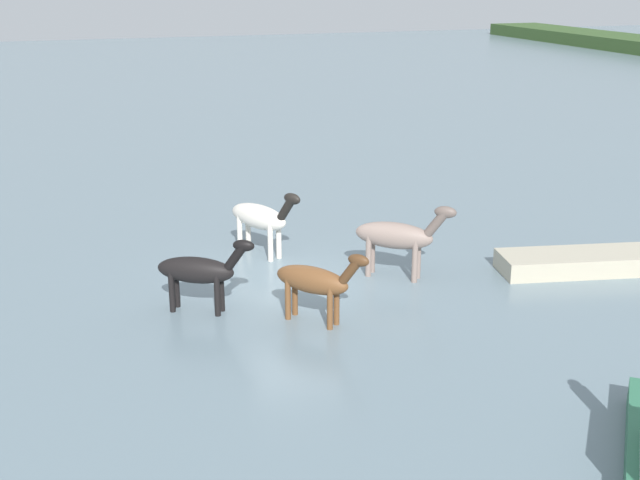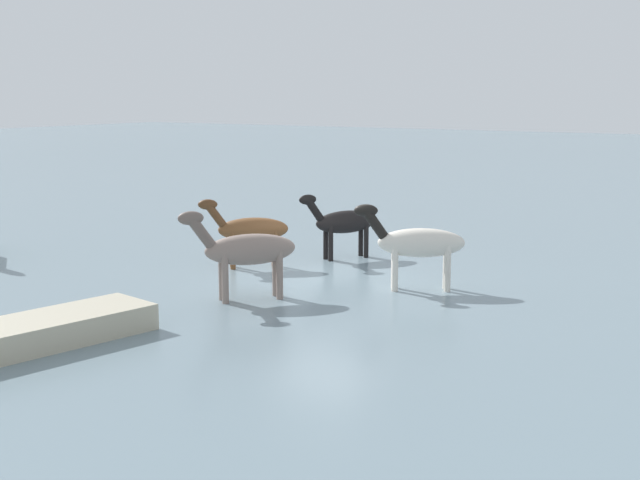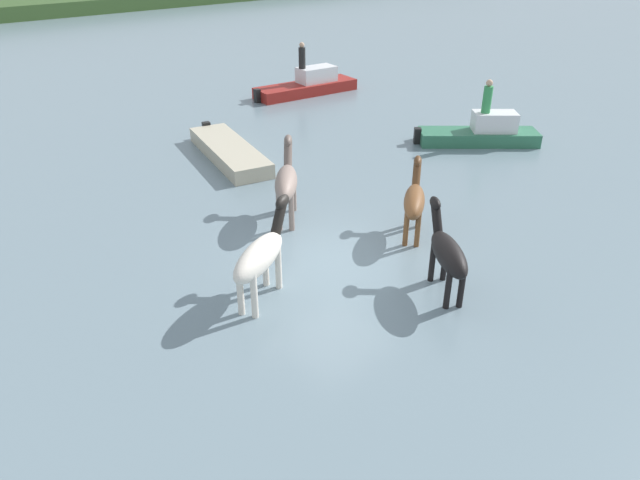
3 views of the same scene
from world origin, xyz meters
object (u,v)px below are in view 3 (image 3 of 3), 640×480
(horse_gray_outer, at_px, (414,200))
(boat_skiff_near, at_px, (229,153))
(boat_motor_center, at_px, (481,135))
(person_watcher_seated, at_px, (487,98))
(horse_dark_mare, at_px, (286,182))
(boat_dinghy_port, at_px, (308,87))
(horse_lead, at_px, (448,253))
(person_boatman_standing, at_px, (302,56))
(horse_dun_straggler, at_px, (261,255))

(horse_gray_outer, relative_size, boat_skiff_near, 0.38)
(boat_motor_center, xyz_separation_m, person_watcher_seated, (-0.00, -0.07, 1.42))
(horse_dark_mare, distance_m, boat_dinghy_port, 13.29)
(boat_motor_center, bearing_deg, boat_dinghy_port, 133.01)
(horse_lead, xyz_separation_m, boat_dinghy_port, (8.02, 15.23, -0.68))
(horse_gray_outer, xyz_separation_m, boat_dinghy_port, (6.60, 12.94, -0.67))
(horse_dark_mare, height_order, horse_lead, horse_dark_mare)
(horse_lead, xyz_separation_m, person_boatman_standing, (7.77, 15.32, 0.76))
(person_boatman_standing, height_order, person_watcher_seated, person_boatman_standing)
(boat_motor_center, bearing_deg, horse_dark_mare, -137.71)
(horse_lead, height_order, person_boatman_standing, person_boatman_standing)
(horse_dark_mare, relative_size, boat_motor_center, 0.54)
(horse_lead, bearing_deg, boat_dinghy_port, 3.32)
(horse_dark_mare, relative_size, person_boatman_standing, 1.88)
(horse_lead, relative_size, boat_skiff_near, 0.42)
(horse_dark_mare, bearing_deg, boat_skiff_near, 26.37)
(person_boatman_standing, bearing_deg, horse_dun_straggler, -130.37)
(horse_lead, bearing_deg, person_boatman_standing, 4.20)
(horse_gray_outer, relative_size, boat_motor_center, 0.48)
(horse_lead, bearing_deg, horse_dun_straggler, 86.03)
(horse_dark_mare, distance_m, horse_dun_straggler, 3.91)
(horse_lead, relative_size, horse_gray_outer, 1.10)
(horse_dark_mare, height_order, horse_dun_straggler, horse_dark_mare)
(horse_dark_mare, xyz_separation_m, horse_dun_straggler, (-2.72, -2.81, -0.02))
(person_watcher_seated, bearing_deg, horse_gray_outer, -155.70)
(horse_lead, height_order, boat_skiff_near, horse_lead)
(horse_dark_mare, distance_m, horse_lead, 5.15)
(horse_gray_outer, bearing_deg, horse_lead, -162.70)
(horse_lead, xyz_separation_m, boat_motor_center, (8.66, 5.62, -0.68))
(boat_dinghy_port, xyz_separation_m, person_boatman_standing, (-0.25, 0.10, 1.43))
(horse_lead, relative_size, boat_dinghy_port, 0.41)
(boat_motor_center, bearing_deg, horse_dun_straggler, -125.33)
(horse_gray_outer, relative_size, person_boatman_standing, 1.66)
(boat_skiff_near, height_order, person_watcher_seated, person_watcher_seated)
(boat_motor_center, height_order, person_boatman_standing, person_boatman_standing)
(horse_dun_straggler, height_order, horse_gray_outer, horse_dun_straggler)
(horse_dun_straggler, distance_m, boat_motor_center, 12.43)
(person_watcher_seated, bearing_deg, horse_dun_straggler, -164.80)
(horse_dun_straggler, distance_m, boat_dinghy_port, 17.19)
(boat_skiff_near, bearing_deg, horse_dark_mare, -1.70)
(horse_gray_outer, height_order, person_watcher_seated, person_watcher_seated)
(horse_dun_straggler, relative_size, horse_gray_outer, 1.21)
(horse_lead, bearing_deg, horse_dark_mare, 37.50)
(boat_motor_center, xyz_separation_m, boat_skiff_near, (-8.06, 4.54, -0.14))
(horse_dun_straggler, xyz_separation_m, person_watcher_seated, (11.95, 3.25, 0.64))
(horse_dark_mare, bearing_deg, horse_gray_outer, -105.31)
(horse_dun_straggler, xyz_separation_m, horse_gray_outer, (4.71, -0.02, -0.10))
(horse_dark_mare, xyz_separation_m, horse_lead, (0.57, -5.12, -0.11))
(horse_gray_outer, height_order, person_boatman_standing, person_boatman_standing)
(boat_dinghy_port, bearing_deg, boat_motor_center, -81.21)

